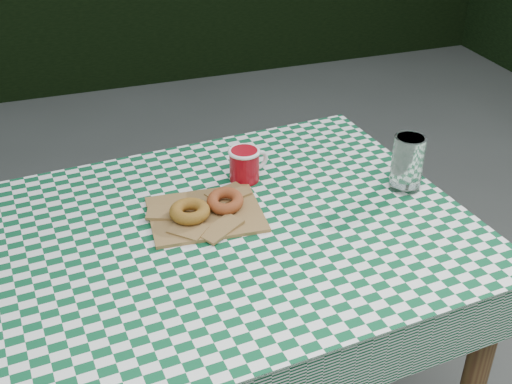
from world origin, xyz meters
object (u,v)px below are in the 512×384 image
table (199,357)px  coffee_mug (244,165)px  paper_bag (206,213)px  drinking_glass (407,163)px

table → coffee_mug: 0.51m
paper_bag → coffee_mug: (0.14, 0.13, 0.04)m
table → drinking_glass: size_ratio=8.89×
coffee_mug → drinking_glass: size_ratio=1.07×
table → paper_bag: size_ratio=4.83×
table → coffee_mug: bearing=41.7°
coffee_mug → table: bearing=-150.5°
table → coffee_mug: size_ratio=8.29×
drinking_glass → paper_bag: bearing=175.5°
table → coffee_mug: coffee_mug is taller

